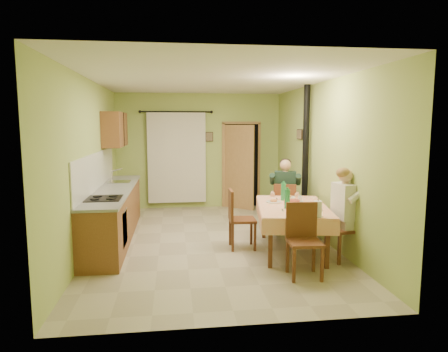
{
  "coord_description": "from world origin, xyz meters",
  "views": [
    {
      "loc": [
        -0.63,
        -6.82,
        2.06
      ],
      "look_at": [
        0.25,
        0.1,
        1.15
      ],
      "focal_mm": 32.0,
      "sensor_mm": 36.0,
      "label": 1
    }
  ],
  "objects": [
    {
      "name": "floor",
      "position": [
        0.0,
        0.0,
        0.0
      ],
      "size": [
        4.0,
        6.0,
        0.01
      ],
      "primitive_type": "cube",
      "color": "tan",
      "rests_on": "ground"
    },
    {
      "name": "room_shell",
      "position": [
        0.0,
        0.0,
        1.82
      ],
      "size": [
        4.04,
        6.04,
        2.82
      ],
      "color": "#A5BC60",
      "rests_on": "ground"
    },
    {
      "name": "kitchen_run",
      "position": [
        -1.71,
        0.4,
        0.48
      ],
      "size": [
        0.64,
        3.64,
        1.56
      ],
      "color": "brown",
      "rests_on": "ground"
    },
    {
      "name": "upper_cabinets",
      "position": [
        -1.82,
        1.7,
        1.95
      ],
      "size": [
        0.35,
        1.4,
        0.7
      ],
      "primitive_type": "cube",
      "color": "brown",
      "rests_on": "room_shell"
    },
    {
      "name": "curtain",
      "position": [
        -0.55,
        2.9,
        1.26
      ],
      "size": [
        1.7,
        0.07,
        2.22
      ],
      "color": "black",
      "rests_on": "ground"
    },
    {
      "name": "doorway",
      "position": [
        1.0,
        2.84,
        1.05
      ],
      "size": [
        0.96,
        0.59,
        2.15
      ],
      "color": "black",
      "rests_on": "ground"
    },
    {
      "name": "dining_table",
      "position": [
        1.26,
        -0.71,
        0.38
      ],
      "size": [
        1.37,
        1.96,
        0.76
      ],
      "rotation": [
        0.0,
        0.0,
        -0.17
      ],
      "color": "#ECA07B",
      "rests_on": "ground"
    },
    {
      "name": "tableware",
      "position": [
        1.26,
        -0.82,
        0.83
      ],
      "size": [
        0.72,
        1.68,
        0.33
      ],
      "color": "white",
      "rests_on": "dining_table"
    },
    {
      "name": "chair_far",
      "position": [
        1.44,
        0.35,
        0.29
      ],
      "size": [
        0.51,
        0.51,
        0.97
      ],
      "rotation": [
        0.0,
        0.0,
        -0.29
      ],
      "color": "#582D18",
      "rests_on": "ground"
    },
    {
      "name": "chair_near",
      "position": [
        1.1,
        -1.79,
        0.29
      ],
      "size": [
        0.46,
        0.46,
        0.99
      ],
      "rotation": [
        0.0,
        0.0,
        3.08
      ],
      "color": "#582D18",
      "rests_on": "ground"
    },
    {
      "name": "chair_right",
      "position": [
        1.95,
        -1.2,
        0.29
      ],
      "size": [
        0.5,
        0.5,
        1.01
      ],
      "rotation": [
        0.0,
        0.0,
        1.7
      ],
      "color": "#582D18",
      "rests_on": "ground"
    },
    {
      "name": "chair_left",
      "position": [
        0.47,
        -0.43,
        0.29
      ],
      "size": [
        0.44,
        0.44,
        0.99
      ],
      "rotation": [
        0.0,
        0.0,
        -1.6
      ],
      "color": "#582D18",
      "rests_on": "ground"
    },
    {
      "name": "man_far",
      "position": [
        1.44,
        0.37,
        0.88
      ],
      "size": [
        0.64,
        0.57,
        1.39
      ],
      "rotation": [
        0.0,
        0.0,
        -0.29
      ],
      "color": "#192D23",
      "rests_on": "chair_far"
    },
    {
      "name": "man_right",
      "position": [
        1.93,
        -1.21,
        0.88
      ],
      "size": [
        0.51,
        0.61,
        1.39
      ],
      "rotation": [
        0.0,
        0.0,
        1.7
      ],
      "color": "silver",
      "rests_on": "chair_right"
    },
    {
      "name": "stove_flue",
      "position": [
        1.9,
        0.6,
        1.02
      ],
      "size": [
        0.24,
        0.24,
        2.8
      ],
      "color": "black",
      "rests_on": "ground"
    },
    {
      "name": "picture_back",
      "position": [
        0.25,
        2.97,
        1.75
      ],
      "size": [
        0.19,
        0.03,
        0.23
      ],
      "primitive_type": "cube",
      "color": "black",
      "rests_on": "room_shell"
    },
    {
      "name": "picture_right",
      "position": [
        1.97,
        1.2,
        1.85
      ],
      "size": [
        0.03,
        0.31,
        0.21
      ],
      "primitive_type": "cube",
      "color": "brown",
      "rests_on": "room_shell"
    }
  ]
}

